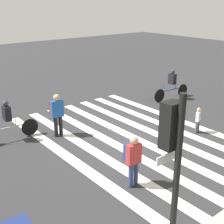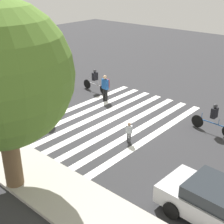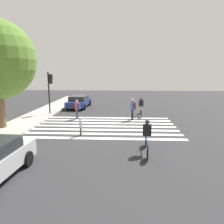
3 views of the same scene
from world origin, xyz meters
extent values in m
plane|color=#2D2D30|center=(0.00, 0.00, 0.00)|extent=(60.00, 60.00, 0.00)
cube|color=#ADA89E|center=(0.00, 6.25, 0.07)|extent=(36.00, 2.50, 0.14)
cube|color=white|center=(-2.91, 0.00, 0.00)|extent=(0.42, 10.00, 0.01)
cube|color=white|center=(-1.94, 0.00, 0.00)|extent=(0.42, 10.00, 0.01)
cube|color=white|center=(-0.97, 0.00, 0.00)|extent=(0.42, 10.00, 0.01)
cube|color=white|center=(0.00, 0.00, 0.00)|extent=(0.42, 10.00, 0.01)
cube|color=white|center=(0.97, 0.00, 0.00)|extent=(0.42, 10.00, 0.01)
cube|color=white|center=(1.94, 0.00, 0.00)|extent=(0.42, 10.00, 0.01)
cube|color=white|center=(2.91, 0.00, 0.00)|extent=(0.42, 10.00, 0.01)
cylinder|color=black|center=(4.02, 5.44, 1.93)|extent=(0.12, 0.12, 3.86)
cube|color=black|center=(4.02, 5.23, 3.24)|extent=(0.32, 0.26, 0.84)
cube|color=silver|center=(4.02, 5.23, 2.64)|extent=(0.60, 0.02, 0.16)
sphere|color=#590F0F|center=(4.02, 5.07, 3.47)|extent=(0.15, 0.15, 0.15)
sphere|color=#59470F|center=(4.02, 5.07, 3.24)|extent=(0.15, 0.15, 0.15)
sphere|color=#26D83F|center=(4.02, 5.07, 3.01)|extent=(0.15, 0.15, 0.15)
cylinder|color=brown|center=(-1.12, 7.10, 1.35)|extent=(0.70, 0.70, 2.70)
cylinder|color=navy|center=(2.24, 2.57, 0.38)|extent=(0.14, 0.14, 0.76)
cylinder|color=navy|center=(2.44, 2.57, 0.38)|extent=(0.14, 0.14, 0.76)
cube|color=#B73333|center=(2.34, 2.57, 1.06)|extent=(0.46, 0.24, 0.60)
sphere|color=tan|center=(2.34, 2.57, 1.48)|extent=(0.24, 0.24, 0.24)
cube|color=navy|center=(2.35, 2.40, 1.06)|extent=(0.35, 0.18, 0.51)
cylinder|color=#4C4C51|center=(-2.45, 1.36, 0.26)|extent=(0.10, 0.10, 0.52)
cylinder|color=#4C4C51|center=(-2.31, 1.36, 0.26)|extent=(0.10, 0.10, 0.52)
cube|color=silver|center=(-2.38, 1.36, 0.73)|extent=(0.33, 0.23, 0.41)
sphere|color=tan|center=(-2.38, 1.36, 1.02)|extent=(0.16, 0.16, 0.16)
cylinder|color=black|center=(2.13, -1.98, 0.42)|extent=(0.16, 0.16, 0.84)
cylinder|color=black|center=(2.35, -1.98, 0.42)|extent=(0.16, 0.16, 0.84)
cube|color=#1E5199|center=(2.24, -1.98, 1.17)|extent=(0.52, 0.30, 0.66)
sphere|color=tan|center=(2.24, -1.98, 1.63)|extent=(0.26, 0.26, 0.26)
cube|color=maroon|center=(2.27, -2.18, 1.17)|extent=(0.39, 0.23, 0.56)
cylinder|color=black|center=(4.81, -2.86, 0.35)|extent=(0.69, 0.07, 0.69)
cylinder|color=black|center=(3.10, -2.78, 0.35)|extent=(0.69, 0.07, 0.69)
cube|color=#B2B2B7|center=(3.96, -2.82, 0.54)|extent=(1.45, 0.10, 0.04)
cylinder|color=#B2B2B7|center=(3.66, -2.80, 0.70)|extent=(0.03, 0.03, 0.32)
cylinder|color=#B2B2B7|center=(4.60, -2.85, 0.74)|extent=(0.03, 0.03, 0.40)
cube|color=black|center=(3.96, -2.82, 1.13)|extent=(0.26, 0.41, 0.55)
sphere|color=#333338|center=(3.96, -2.82, 1.53)|extent=(0.22, 0.22, 0.22)
cylinder|color=black|center=(-4.19, -2.44, 0.35)|extent=(0.71, 0.08, 0.71)
cylinder|color=black|center=(-5.98, -2.34, 0.35)|extent=(0.71, 0.08, 0.71)
cube|color=#1E4C8C|center=(-5.08, -2.39, 0.55)|extent=(1.53, 0.12, 0.04)
cylinder|color=#1E4C8C|center=(-5.40, -2.37, 0.71)|extent=(0.03, 0.03, 0.32)
cylinder|color=#1E4C8C|center=(-4.41, -2.43, 0.75)|extent=(0.03, 0.03, 0.40)
cube|color=black|center=(-5.08, -2.39, 1.15)|extent=(0.26, 0.41, 0.55)
sphere|color=#333338|center=(-5.08, -2.39, 1.54)|extent=(0.22, 0.22, 0.22)
cylinder|color=black|center=(-6.86, 2.70, 0.32)|extent=(0.65, 0.23, 0.64)
cube|color=navy|center=(8.20, 3.59, 0.55)|extent=(4.84, 2.01, 0.58)
cube|color=#23282D|center=(8.20, 3.59, 1.07)|extent=(2.69, 1.78, 0.48)
cylinder|color=black|center=(9.71, 4.43, 0.32)|extent=(0.65, 0.22, 0.64)
cylinder|color=black|center=(9.64, 2.64, 0.32)|extent=(0.65, 0.22, 0.64)
cylinder|color=black|center=(6.75, 4.54, 0.32)|extent=(0.65, 0.22, 0.64)
cylinder|color=black|center=(6.68, 2.76, 0.32)|extent=(0.65, 0.22, 0.64)
camera|label=1|loc=(7.84, 8.38, 5.25)|focal=50.00mm
camera|label=2|loc=(-10.74, 12.27, 7.87)|focal=50.00mm
camera|label=3|loc=(-15.22, -1.24, 3.89)|focal=35.00mm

